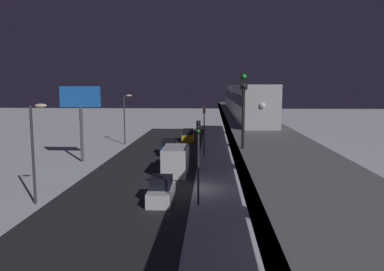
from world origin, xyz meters
The scene contains 14 objects.
ground_plane centered at (0.00, 0.00, 0.00)m, with size 240.00×240.00×0.00m, color white.
avenue_asphalt centered at (5.47, 0.00, 0.00)m, with size 11.00×93.97×0.01m, color #28282D.
elevated_railway centered at (-5.24, 0.00, 4.88)m, with size 5.00×93.97×5.64m.
subway_train centered at (-5.33, -14.36, 7.42)m, with size 2.94×36.87×3.40m.
rail_signal centered at (-3.26, 12.44, 8.37)m, with size 0.36×0.41×4.00m.
sedan_white centered at (2.27, 3.82, 0.80)m, with size 1.80×4.37×1.97m.
sedan_blue_2 centered at (4.07, -17.08, 0.80)m, with size 1.80×4.35×1.97m.
sedan_yellow centered at (2.27, -29.13, 0.80)m, with size 1.80×4.37×1.97m.
box_truck centered at (2.07, -6.51, 1.35)m, with size 2.40×7.40×2.80m.
traffic_light_near centered at (-0.63, 4.55, 4.20)m, with size 0.32×0.44×6.40m.
traffic_light_mid centered at (-0.63, -15.63, 4.20)m, with size 0.32×0.44×6.40m.
commercial_billboard centered at (13.72, -11.31, 6.83)m, with size 4.80×0.36×8.90m.
street_lamp_near centered at (11.55, 5.00, 4.81)m, with size 1.35×0.44×7.65m.
street_lamp_far centered at (11.55, -25.00, 4.81)m, with size 1.35×0.44×7.65m.
Camera 1 is at (-1.63, 32.47, 8.93)m, focal length 35.70 mm.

